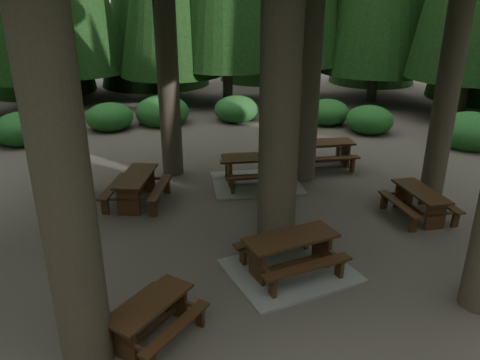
{
  "coord_description": "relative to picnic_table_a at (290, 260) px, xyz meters",
  "views": [
    {
      "loc": [
        -1.24,
        -8.96,
        5.3
      ],
      "look_at": [
        0.15,
        1.41,
        1.1
      ],
      "focal_mm": 35.0,
      "sensor_mm": 36.0,
      "label": 1
    }
  ],
  "objects": [
    {
      "name": "picnic_table_d",
      "position": [
        2.49,
        5.99,
        0.27
      ],
      "size": [
        1.97,
        1.61,
        0.84
      ],
      "rotation": [
        0.0,
        0.0,
        0.03
      ],
      "color": "#352110",
      "rests_on": "ground"
    },
    {
      "name": "picnic_table_b",
      "position": [
        -3.3,
        3.84,
        0.26
      ],
      "size": [
        1.89,
        2.16,
        0.81
      ],
      "rotation": [
        0.0,
        0.0,
        1.35
      ],
      "color": "#352110",
      "rests_on": "ground"
    },
    {
      "name": "ground",
      "position": [
        -0.85,
        1.0,
        -0.28
      ],
      "size": [
        80.0,
        80.0,
        0.0
      ],
      "primitive_type": "plane",
      "color": "#49433B",
      "rests_on": "ground"
    },
    {
      "name": "picnic_table_a",
      "position": [
        0.0,
        0.0,
        0.0
      ],
      "size": [
        2.9,
        2.63,
        0.82
      ],
      "rotation": [
        0.0,
        0.0,
        0.31
      ],
      "color": "gray",
      "rests_on": "ground"
    },
    {
      "name": "picnic_table_c",
      "position": [
        0.1,
        4.77,
        0.02
      ],
      "size": [
        2.59,
        2.15,
        0.87
      ],
      "rotation": [
        0.0,
        0.0,
        0.01
      ],
      "color": "gray",
      "rests_on": "ground"
    },
    {
      "name": "picnic_table_f",
      "position": [
        3.79,
        2.02,
        0.21
      ],
      "size": [
        1.54,
        1.83,
        0.74
      ],
      "rotation": [
        0.0,
        0.0,
        -1.47
      ],
      "color": "#352110",
      "rests_on": "ground"
    },
    {
      "name": "picnic_table_e",
      "position": [
        -2.7,
        -1.58,
        0.16
      ],
      "size": [
        1.95,
        2.0,
        0.67
      ],
      "rotation": [
        0.0,
        0.0,
        0.89
      ],
      "color": "#352110",
      "rests_on": "ground"
    },
    {
      "name": "shrub_ring",
      "position": [
        -0.15,
        1.75,
        0.12
      ],
      "size": [
        23.86,
        24.64,
        1.49
      ],
      "color": "#215A1E",
      "rests_on": "ground"
    }
  ]
}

